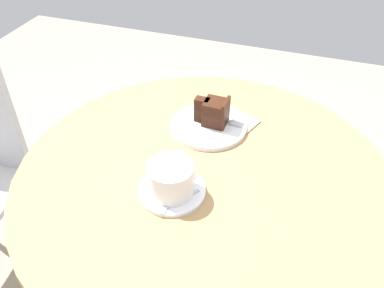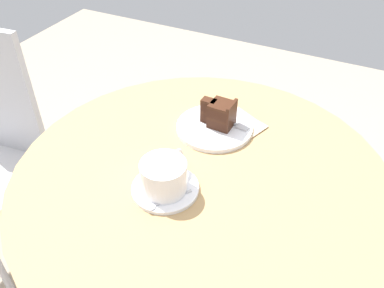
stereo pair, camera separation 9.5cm
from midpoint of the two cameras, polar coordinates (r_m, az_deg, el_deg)
cafe_table at (r=1.02m, az=3.94°, el=-9.01°), size 0.87×0.87×0.75m
saucer at (r=0.89m, az=-0.72°, el=-6.38°), size 0.15×0.15×0.01m
coffee_cup at (r=0.86m, az=-0.78°, el=-4.57°), size 0.13×0.10×0.07m
teaspoon at (r=0.86m, az=-0.79°, el=-8.27°), size 0.09×0.06×0.00m
cake_plate at (r=1.06m, az=5.73°, el=2.24°), size 0.20×0.20×0.01m
cake_slice at (r=1.04m, az=6.50°, el=4.15°), size 0.06×0.08×0.07m
fork at (r=1.07m, az=8.02°, el=2.83°), size 0.03×0.14×0.00m
napkin at (r=1.08m, az=7.93°, el=2.64°), size 0.19×0.20×0.00m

